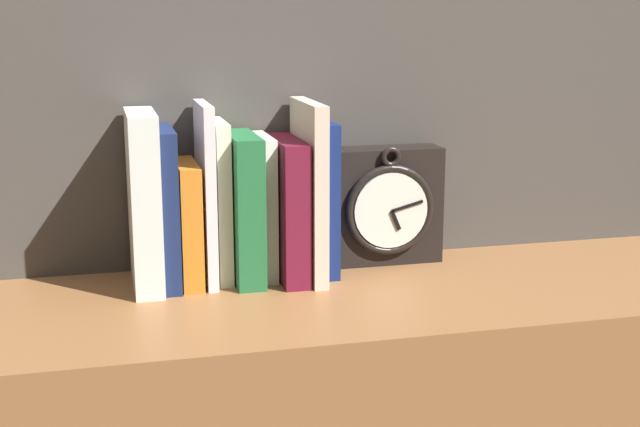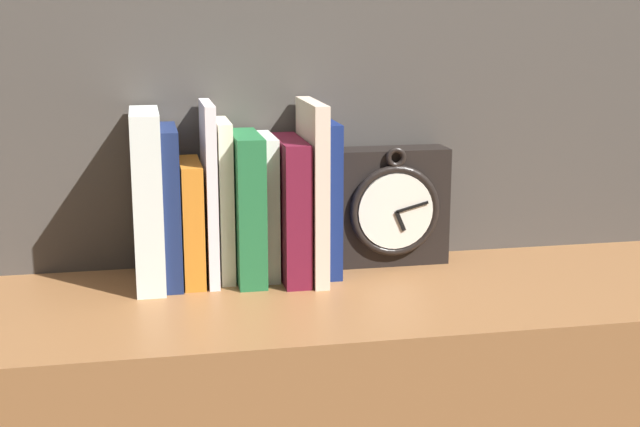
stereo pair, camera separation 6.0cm
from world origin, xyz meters
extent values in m
cube|color=black|center=(0.14, 0.15, 0.94)|extent=(0.18, 0.06, 0.18)
torus|color=black|center=(0.14, 0.11, 0.94)|extent=(0.14, 0.01, 0.14)
cylinder|color=white|center=(0.14, 0.11, 0.94)|extent=(0.12, 0.01, 0.12)
cube|color=black|center=(0.14, 0.10, 0.92)|extent=(0.02, 0.00, 0.03)
cube|color=black|center=(0.16, 0.10, 0.95)|extent=(0.05, 0.00, 0.02)
torus|color=black|center=(0.14, 0.11, 1.02)|extent=(0.03, 0.01, 0.03)
cube|color=silver|center=(-0.23, 0.10, 0.97)|extent=(0.04, 0.15, 0.25)
cube|color=#17244E|center=(-0.20, 0.11, 0.96)|extent=(0.02, 0.13, 0.23)
cube|color=orange|center=(-0.17, 0.11, 0.94)|extent=(0.03, 0.13, 0.18)
cube|color=white|center=(-0.14, 0.11, 0.98)|extent=(0.02, 0.13, 0.26)
cube|color=beige|center=(-0.12, 0.12, 0.97)|extent=(0.02, 0.11, 0.23)
cube|color=#226B39|center=(-0.09, 0.10, 0.96)|extent=(0.04, 0.14, 0.21)
cube|color=white|center=(-0.05, 0.12, 0.95)|extent=(0.02, 0.11, 0.21)
cube|color=maroon|center=(-0.02, 0.10, 0.95)|extent=(0.04, 0.15, 0.21)
cube|color=beige|center=(0.01, 0.10, 0.98)|extent=(0.02, 0.16, 0.26)
cube|color=navy|center=(0.03, 0.12, 0.96)|extent=(0.02, 0.12, 0.23)
camera|label=1|loc=(-0.29, -1.14, 1.23)|focal=50.00mm
camera|label=2|loc=(-0.23, -1.15, 1.23)|focal=50.00mm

